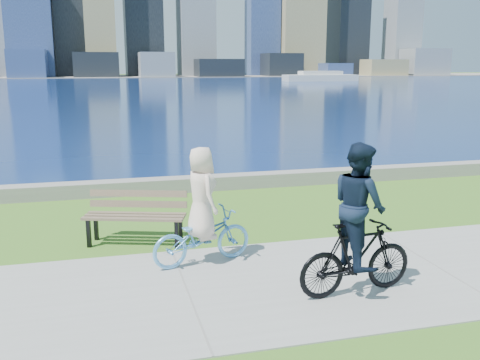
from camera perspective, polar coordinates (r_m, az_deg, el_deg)
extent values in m
plane|color=#38661B|center=(7.76, -5.58, -11.96)|extent=(320.00, 320.00, 0.00)
cube|color=gray|center=(7.76, -5.58, -11.89)|extent=(80.00, 3.50, 0.02)
cube|color=gray|center=(13.58, -9.74, -0.65)|extent=(90.00, 0.50, 0.35)
cube|color=navy|center=(79.07, -13.99, 9.69)|extent=(320.00, 131.00, 0.01)
cube|color=gray|center=(137.04, -14.37, 10.67)|extent=(320.00, 30.00, 0.12)
cube|color=navy|center=(128.73, -21.64, 11.45)|extent=(7.94, 9.73, 6.13)
cube|color=black|center=(129.31, -15.09, 11.78)|extent=(10.00, 7.44, 5.62)
cube|color=slate|center=(127.07, -8.91, 12.05)|extent=(7.72, 7.85, 5.65)
cube|color=black|center=(129.60, -2.27, 11.86)|extent=(10.74, 7.90, 4.17)
cube|color=black|center=(137.29, 4.45, 12.16)|extent=(8.84, 8.15, 5.60)
cube|color=navy|center=(141.51, 9.96, 11.53)|extent=(6.83, 8.44, 3.19)
cube|color=#8F8358|center=(145.06, 15.09, 11.50)|extent=(10.37, 6.66, 4.13)
cube|color=slate|center=(152.85, 19.09, 11.80)|extent=(10.76, 7.90, 6.92)
cube|color=navy|center=(138.11, -21.47, 15.39)|extent=(10.21, 11.43, 24.93)
cube|color=#8F8358|center=(135.07, -14.87, 17.88)|extent=(6.87, 10.06, 34.21)
cube|color=slate|center=(141.39, -4.77, 18.03)|extent=(8.66, 9.35, 34.54)
cube|color=black|center=(155.07, 11.41, 15.83)|extent=(8.76, 9.87, 26.41)
cube|color=slate|center=(158.52, 16.90, 14.47)|extent=(7.89, 7.44, 20.88)
cube|color=silver|center=(99.37, 8.55, 10.71)|extent=(13.35, 3.82, 1.14)
cube|color=silver|center=(99.35, 8.57, 11.24)|extent=(7.63, 2.86, 0.67)
cube|color=black|center=(9.83, -15.84, -5.51)|extent=(0.08, 0.08, 0.50)
cube|color=black|center=(9.44, -6.77, -5.86)|extent=(0.08, 0.08, 0.50)
cube|color=black|center=(10.19, -15.10, -4.83)|extent=(0.08, 0.08, 0.50)
cube|color=black|center=(9.81, -6.36, -5.13)|extent=(0.08, 0.08, 0.50)
cube|color=brown|center=(9.52, -11.47, -4.13)|extent=(1.74, 0.66, 0.04)
cube|color=brown|center=(9.69, -11.20, -3.83)|extent=(1.74, 0.66, 0.04)
cube|color=brown|center=(9.85, -10.94, -3.55)|extent=(1.74, 0.66, 0.04)
cube|color=brown|center=(9.94, -10.79, -2.53)|extent=(1.72, 0.62, 0.13)
cube|color=brown|center=(9.93, -10.78, -1.42)|extent=(1.72, 0.62, 0.13)
imported|color=#63B1F2|center=(8.64, -4.07, -6.06)|extent=(0.97, 1.78, 0.88)
imported|color=white|center=(8.44, -4.15, -1.40)|extent=(0.63, 0.82, 1.47)
imported|color=black|center=(7.66, 12.30, -8.12)|extent=(0.67, 1.78, 1.05)
imported|color=#101B31|center=(7.43, 12.57, -2.60)|extent=(0.72, 0.88, 1.72)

